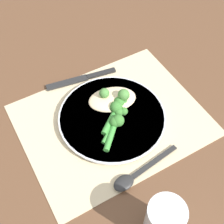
# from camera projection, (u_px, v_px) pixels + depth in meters

# --- Properties ---
(ground_plane) EXTENTS (3.00, 3.00, 0.00)m
(ground_plane) POSITION_uv_depth(u_px,v_px,m) (112.00, 120.00, 0.77)
(ground_plane) COLOR brown
(placemat) EXTENTS (0.44, 0.35, 0.00)m
(placemat) POSITION_uv_depth(u_px,v_px,m) (112.00, 120.00, 0.77)
(placemat) COLOR #C6B289
(placemat) RESTS_ON ground_plane
(plate) EXTENTS (0.26, 0.26, 0.01)m
(plate) POSITION_uv_depth(u_px,v_px,m) (112.00, 117.00, 0.76)
(plate) COLOR silver
(plate) RESTS_ON placemat
(chicken_fillet) EXTENTS (0.14, 0.11, 0.02)m
(chicken_fillet) POSITION_uv_depth(u_px,v_px,m) (112.00, 99.00, 0.78)
(chicken_fillet) COLOR beige
(chicken_fillet) RESTS_ON plate
(pesto_dollop_primary) EXTENTS (0.03, 0.03, 0.03)m
(pesto_dollop_primary) POSITION_uv_depth(u_px,v_px,m) (124.00, 95.00, 0.76)
(pesto_dollop_primary) COLOR #477F38
(pesto_dollop_primary) RESTS_ON chicken_fillet
(pesto_dollop_secondary) EXTENTS (0.03, 0.03, 0.03)m
(pesto_dollop_secondary) POSITION_uv_depth(u_px,v_px,m) (104.00, 93.00, 0.76)
(pesto_dollop_secondary) COLOR #477F38
(pesto_dollop_secondary) RESTS_ON chicken_fillet
(broccoli_stalk_right) EXTENTS (0.10, 0.09, 0.03)m
(broccoli_stalk_right) POSITION_uv_depth(u_px,v_px,m) (117.00, 107.00, 0.76)
(broccoli_stalk_right) COLOR #3D8E38
(broccoli_stalk_right) RESTS_ON plate
(broccoli_stalk_front) EXTENTS (0.10, 0.09, 0.03)m
(broccoli_stalk_front) POSITION_uv_depth(u_px,v_px,m) (117.00, 112.00, 0.75)
(broccoli_stalk_front) COLOR #3D8E38
(broccoli_stalk_front) RESTS_ON plate
(broccoli_stalk_left) EXTENTS (0.09, 0.07, 0.03)m
(broccoli_stalk_left) POSITION_uv_depth(u_px,v_px,m) (116.00, 124.00, 0.73)
(broccoli_stalk_left) COLOR #3D8E38
(broccoli_stalk_left) RESTS_ON plate
(knife) EXTENTS (0.20, 0.05, 0.01)m
(knife) POSITION_uv_depth(u_px,v_px,m) (83.00, 78.00, 0.85)
(knife) COLOR black
(knife) RESTS_ON placemat
(spoon) EXTENTS (0.18, 0.04, 0.01)m
(spoon) POSITION_uv_depth(u_px,v_px,m) (131.00, 178.00, 0.67)
(spoon) COLOR black
(spoon) RESTS_ON placemat
(water_glass) EXTENTS (0.07, 0.07, 0.11)m
(water_glass) POSITION_uv_depth(u_px,v_px,m) (164.00, 222.00, 0.57)
(water_glass) COLOR silver
(water_glass) RESTS_ON ground_plane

